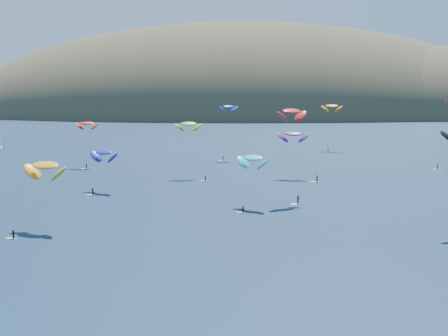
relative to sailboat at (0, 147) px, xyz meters
name	(u,v)px	position (x,y,z in m)	size (l,w,h in m)	color
ground	(138,316)	(98.31, -211.30, -0.94)	(2800.00, 2800.00, 0.00)	black
island	(262,125)	(137.71, 351.05, -11.68)	(730.00, 300.00, 210.00)	#3D3526
sailboat	(0,147)	(0.00, 0.00, 0.00)	(9.45, 8.31, 11.31)	silver
kitesurfer_1	(87,123)	(56.57, -61.83, 15.16)	(8.02, 8.11, 18.33)	gold
kitesurfer_2	(45,165)	(71.31, -161.32, 12.56)	(11.33, 14.01, 16.38)	gold
kitesurfer_3	(189,124)	(95.77, -86.59, 16.62)	(10.86, 10.74, 19.89)	gold
kitesurfer_4	(229,107)	(108.25, -37.97, 20.49)	(8.14, 7.24, 23.57)	gold
kitesurfer_5	(253,158)	(115.43, -136.71, 11.34)	(9.75, 13.10, 14.89)	gold
kitesurfer_6	(293,134)	(129.94, -87.50, 13.49)	(12.72, 12.26, 17.12)	gold
kitesurfer_9	(292,111)	(125.61, -128.72, 22.48)	(9.60, 9.10, 25.98)	gold
kitesurfer_10	(104,152)	(73.74, -114.31, 10.28)	(10.71, 12.70, 14.00)	gold
kitesurfer_11	(332,106)	(155.61, 0.25, 19.52)	(9.68, 12.88, 23.01)	gold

